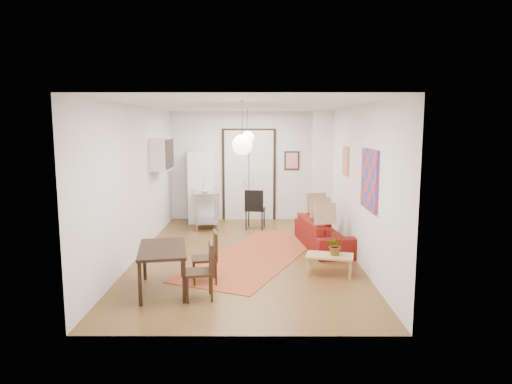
{
  "coord_description": "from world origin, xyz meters",
  "views": [
    {
      "loc": [
        0.22,
        -8.72,
        2.53
      ],
      "look_at": [
        0.2,
        0.05,
        1.25
      ],
      "focal_mm": 32.0,
      "sensor_mm": 36.0,
      "label": 1
    }
  ],
  "objects_px": {
    "coffee_table": "(330,258)",
    "black_side_chair": "(255,205)",
    "fridge": "(200,187)",
    "dining_chair_near": "(205,252)",
    "dining_table": "(162,252)",
    "sofa": "(325,233)",
    "dining_chair_far": "(199,265)",
    "kitchen_counter": "(206,203)"
  },
  "relations": [
    {
      "from": "coffee_table",
      "to": "kitchen_counter",
      "type": "distance_m",
      "value": 4.53
    },
    {
      "from": "dining_table",
      "to": "dining_chair_near",
      "type": "distance_m",
      "value": 0.75
    },
    {
      "from": "fridge",
      "to": "black_side_chair",
      "type": "xyz_separation_m",
      "value": [
        1.45,
        -0.73,
        -0.35
      ]
    },
    {
      "from": "dining_chair_near",
      "to": "kitchen_counter",
      "type": "bearing_deg",
      "value": 175.29
    },
    {
      "from": "sofa",
      "to": "fridge",
      "type": "bearing_deg",
      "value": 40.5
    },
    {
      "from": "coffee_table",
      "to": "kitchen_counter",
      "type": "relative_size",
      "value": 0.68
    },
    {
      "from": "coffee_table",
      "to": "black_side_chair",
      "type": "height_order",
      "value": "black_side_chair"
    },
    {
      "from": "fridge",
      "to": "black_side_chair",
      "type": "bearing_deg",
      "value": -34.69
    },
    {
      "from": "kitchen_counter",
      "to": "dining_chair_near",
      "type": "height_order",
      "value": "kitchen_counter"
    },
    {
      "from": "coffee_table",
      "to": "black_side_chair",
      "type": "bearing_deg",
      "value": 109.49
    },
    {
      "from": "dining_table",
      "to": "black_side_chair",
      "type": "xyz_separation_m",
      "value": [
        1.41,
        4.37,
        -0.03
      ]
    },
    {
      "from": "sofa",
      "to": "dining_chair_far",
      "type": "relative_size",
      "value": 2.46
    },
    {
      "from": "fridge",
      "to": "dining_table",
      "type": "distance_m",
      "value": 5.11
    },
    {
      "from": "kitchen_counter",
      "to": "sofa",
      "type": "bearing_deg",
      "value": -44.42
    },
    {
      "from": "sofa",
      "to": "dining_chair_far",
      "type": "bearing_deg",
      "value": 133.0
    },
    {
      "from": "fridge",
      "to": "dining_chair_near",
      "type": "xyz_separation_m",
      "value": [
        0.64,
        -4.66,
        -0.45
      ]
    },
    {
      "from": "sofa",
      "to": "kitchen_counter",
      "type": "distance_m",
      "value": 3.35
    },
    {
      "from": "kitchen_counter",
      "to": "coffee_table",
      "type": "bearing_deg",
      "value": -64.29
    },
    {
      "from": "fridge",
      "to": "dining_chair_near",
      "type": "height_order",
      "value": "fridge"
    },
    {
      "from": "coffee_table",
      "to": "dining_table",
      "type": "distance_m",
      "value": 2.81
    },
    {
      "from": "dining_chair_far",
      "to": "black_side_chair",
      "type": "relative_size",
      "value": 0.86
    },
    {
      "from": "fridge",
      "to": "dining_chair_near",
      "type": "bearing_deg",
      "value": -90.22
    },
    {
      "from": "fridge",
      "to": "dining_chair_far",
      "type": "xyz_separation_m",
      "value": [
        0.64,
        -5.36,
        -0.45
      ]
    },
    {
      "from": "dining_table",
      "to": "black_side_chair",
      "type": "relative_size",
      "value": 1.35
    },
    {
      "from": "sofa",
      "to": "black_side_chair",
      "type": "bearing_deg",
      "value": 30.36
    },
    {
      "from": "coffee_table",
      "to": "dining_table",
      "type": "relative_size",
      "value": 0.65
    },
    {
      "from": "dining_table",
      "to": "black_side_chair",
      "type": "bearing_deg",
      "value": 72.14
    },
    {
      "from": "sofa",
      "to": "dining_table",
      "type": "bearing_deg",
      "value": 123.44
    },
    {
      "from": "dining_table",
      "to": "dining_chair_far",
      "type": "xyz_separation_m",
      "value": [
        0.6,
        -0.27,
        -0.12
      ]
    },
    {
      "from": "kitchen_counter",
      "to": "fridge",
      "type": "height_order",
      "value": "fridge"
    },
    {
      "from": "kitchen_counter",
      "to": "dining_chair_near",
      "type": "bearing_deg",
      "value": -92.12
    },
    {
      "from": "coffee_table",
      "to": "dining_chair_near",
      "type": "height_order",
      "value": "dining_chair_near"
    },
    {
      "from": "fridge",
      "to": "coffee_table",
      "type": "bearing_deg",
      "value": -65.91
    },
    {
      "from": "kitchen_counter",
      "to": "black_side_chair",
      "type": "xyz_separation_m",
      "value": [
        1.23,
        -0.14,
        -0.01
      ]
    },
    {
      "from": "black_side_chair",
      "to": "coffee_table",
      "type": "bearing_deg",
      "value": 117.97
    },
    {
      "from": "black_side_chair",
      "to": "kitchen_counter",
      "type": "bearing_deg",
      "value": 1.97
    },
    {
      "from": "fridge",
      "to": "dining_chair_far",
      "type": "bearing_deg",
      "value": -91.22
    },
    {
      "from": "sofa",
      "to": "fridge",
      "type": "relative_size",
      "value": 1.11
    },
    {
      "from": "fridge",
      "to": "black_side_chair",
      "type": "height_order",
      "value": "fridge"
    },
    {
      "from": "dining_table",
      "to": "sofa",
      "type": "bearing_deg",
      "value": 41.44
    },
    {
      "from": "kitchen_counter",
      "to": "black_side_chair",
      "type": "bearing_deg",
      "value": -14.52
    },
    {
      "from": "coffee_table",
      "to": "dining_chair_near",
      "type": "distance_m",
      "value": 2.12
    }
  ]
}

